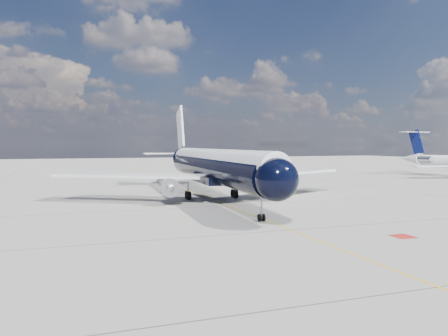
{
  "coord_description": "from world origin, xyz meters",
  "views": [
    {
      "loc": [
        -16.77,
        -36.17,
        6.93
      ],
      "look_at": [
        1.27,
        14.88,
        4.0
      ],
      "focal_mm": 35.0,
      "sensor_mm": 36.0,
      "label": 1
    }
  ],
  "objects": [
    {
      "name": "ground",
      "position": [
        0.0,
        30.0,
        0.0
      ],
      "size": [
        320.0,
        320.0,
        0.0
      ],
      "primitive_type": "plane",
      "color": "#99958E",
      "rests_on": "ground"
    },
    {
      "name": "taxiway_centerline",
      "position": [
        0.0,
        25.0,
        0.0
      ],
      "size": [
        0.16,
        160.0,
        0.01
      ],
      "primitive_type": "cube",
      "color": "#E9AE0C",
      "rests_on": "ground"
    },
    {
      "name": "red_marking",
      "position": [
        6.8,
        -10.0,
        0.0
      ],
      "size": [
        1.6,
        1.6,
        0.01
      ],
      "primitive_type": "cube",
      "color": "maroon",
      "rests_on": "ground"
    },
    {
      "name": "main_airliner",
      "position": [
        0.24,
        16.61,
        4.23
      ],
      "size": [
        38.71,
        47.14,
        13.62
      ],
      "rotation": [
        0.0,
        0.0,
        -0.05
      ],
      "color": "black",
      "rests_on": "ground"
    }
  ]
}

